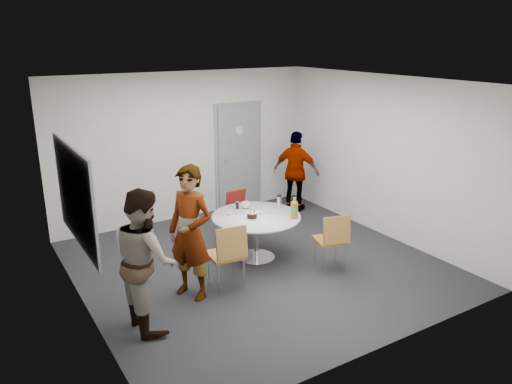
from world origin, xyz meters
TOP-DOWN VIEW (x-y plane):
  - floor at (0.00, 0.00)m, footprint 5.00×5.00m
  - ceiling at (0.00, 0.00)m, footprint 5.00×5.00m
  - wall_back at (0.00, 2.50)m, footprint 5.00×0.00m
  - wall_left at (-2.50, 0.00)m, footprint 0.00×5.00m
  - wall_right at (2.50, 0.00)m, footprint 0.00×5.00m
  - wall_front at (0.00, -2.50)m, footprint 5.00×0.00m
  - door at (1.10, 2.48)m, footprint 1.02×0.17m
  - whiteboard at (-2.46, 0.20)m, footprint 0.04×1.90m
  - table at (0.13, 0.19)m, footprint 1.34×1.34m
  - chair_near_left at (-0.74, -0.47)m, footprint 0.49×0.53m
  - chair_near_right at (0.81, -0.75)m, footprint 0.53×0.56m
  - chair_far at (0.32, 1.11)m, footprint 0.41×0.44m
  - person_main at (-1.21, -0.33)m, footprint 0.68×0.77m
  - person_left at (-1.95, -0.70)m, footprint 0.66×0.84m
  - person_right at (1.93, 1.70)m, footprint 0.83×0.98m

SIDE VIEW (x-z plane):
  - floor at x=0.00m, z-range 0.00..0.00m
  - chair_far at x=0.32m, z-range 0.09..0.90m
  - chair_near_right at x=0.81m, z-range 0.10..0.98m
  - chair_near_left at x=-0.74m, z-range 0.11..1.05m
  - table at x=0.13m, z-range 0.10..1.12m
  - person_right at x=1.93m, z-range 0.00..1.57m
  - person_left at x=-1.95m, z-range 0.00..1.69m
  - person_main at x=-1.21m, z-range 0.00..1.77m
  - door at x=1.10m, z-range -0.03..2.09m
  - wall_back at x=0.00m, z-range -1.15..3.85m
  - wall_left at x=-2.50m, z-range -1.15..3.85m
  - wall_right at x=2.50m, z-range -1.15..3.85m
  - wall_front at x=0.00m, z-range -1.15..3.85m
  - whiteboard at x=-2.46m, z-range 0.82..2.08m
  - ceiling at x=0.00m, z-range 2.70..2.70m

